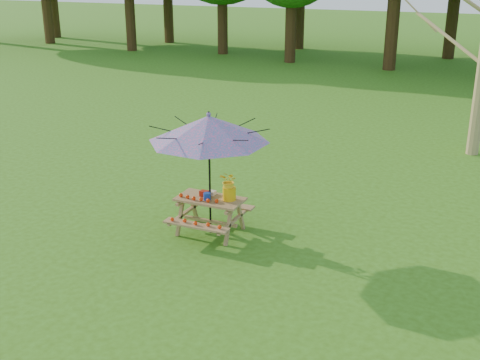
% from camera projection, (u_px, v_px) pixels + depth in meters
% --- Properties ---
extents(ground, '(120.00, 120.00, 0.00)m').
position_uv_depth(ground, '(1.00, 260.00, 9.92)').
color(ground, '#376312').
rests_on(ground, ground).
extents(picnic_table, '(1.20, 1.32, 0.67)m').
position_uv_depth(picnic_table, '(210.00, 216.00, 10.83)').
color(picnic_table, '#A17E48').
rests_on(picnic_table, ground).
extents(patio_umbrella, '(2.68, 2.68, 2.25)m').
position_uv_depth(patio_umbrella, '(209.00, 129.00, 10.29)').
color(patio_umbrella, black).
rests_on(patio_umbrella, ground).
extents(produce_bins, '(0.27, 0.40, 0.13)m').
position_uv_depth(produce_bins, '(207.00, 195.00, 10.74)').
color(produce_bins, '#AD1F0D').
rests_on(produce_bins, picnic_table).
extents(tomatoes_row, '(0.77, 0.13, 0.07)m').
position_uv_depth(tomatoes_row, '(198.00, 198.00, 10.61)').
color(tomatoes_row, '#ED3308').
rests_on(tomatoes_row, picnic_table).
extents(flower_bucket, '(0.37, 0.33, 0.53)m').
position_uv_depth(flower_bucket, '(229.00, 185.00, 10.55)').
color(flower_bucket, '#F1B30C').
rests_on(flower_bucket, picnic_table).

